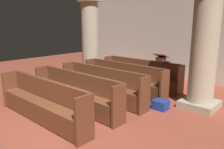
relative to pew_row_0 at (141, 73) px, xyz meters
The scene contains 12 objects.
ground_plane 4.09m from the pew_row_0, 80.06° to the right, with size 19.20×19.20×0.00m, color #9E4733.
back_wall 2.81m from the pew_row_0, 71.34° to the left, with size 10.00×0.16×4.50m, color beige.
pew_row_0 is the anchor object (origin of this frame).
pew_row_1 0.96m from the pew_row_0, 90.00° to the right, with size 3.05×0.46×0.93m.
pew_row_2 1.93m from the pew_row_0, 90.00° to the right, with size 3.05×0.46×0.93m.
pew_row_3 2.89m from the pew_row_0, 90.00° to the right, with size 3.05×0.47×0.93m.
pew_row_4 3.85m from the pew_row_0, 90.00° to the right, with size 3.05×0.46×0.93m.
pillar_aisle_side 2.71m from the pew_row_0, 14.49° to the right, with size 0.96×0.96×3.29m.
pillar_far_side 2.61m from the pew_row_0, behind, with size 0.96×0.96×3.29m.
lectern 1.01m from the pew_row_0, 78.67° to the left, with size 0.48×0.45×1.08m.
hymn_book 0.99m from the pew_row_0, 12.21° to the left, with size 0.17×0.22×0.03m, color navy.
kneeler_box_blue 2.22m from the pew_row_0, 40.96° to the right, with size 0.38×0.31×0.24m, color navy.
Camera 1 is at (3.76, -2.39, 2.21)m, focal length 36.34 mm.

